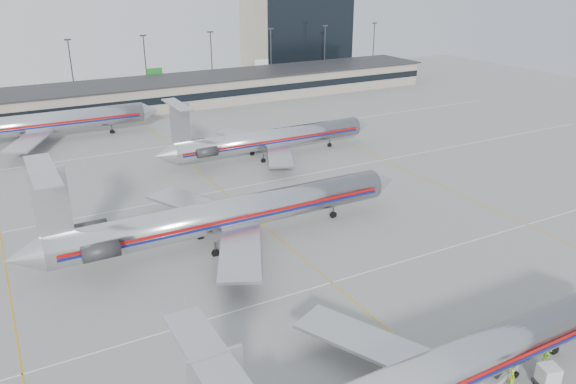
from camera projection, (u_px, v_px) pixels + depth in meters
ground at (391, 333)px, 50.98m from camera, size 260.00×260.00×0.00m
apron_markings at (332, 282)px, 59.12m from camera, size 160.00×0.15×0.02m
terminal at (126, 97)px, 129.63m from camera, size 162.00×17.00×6.25m
light_mast_row at (109, 65)px, 139.04m from camera, size 163.60×0.40×15.28m
distant_building at (296, 30)px, 178.24m from camera, size 30.00×20.00×25.00m
jet_foreground at (433, 375)px, 40.70m from camera, size 44.09×25.96×11.54m
jet_second_row at (223, 215)px, 66.22m from camera, size 48.82×28.74×12.78m
jet_third_row at (267, 139)px, 97.09m from camera, size 41.43×25.48×11.33m
jet_back_row at (30, 124)px, 104.47m from camera, size 47.15×29.00×12.89m
uld_container at (548, 376)px, 44.16m from camera, size 2.10×1.91×1.86m
belt_loader at (499, 372)px, 45.06m from camera, size 4.88×2.30×2.50m
ramp_worker_near at (512, 378)px, 44.12m from camera, size 0.64×0.73×1.68m
ramp_worker_far at (548, 353)px, 47.11m from camera, size 0.83×0.69×1.56m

